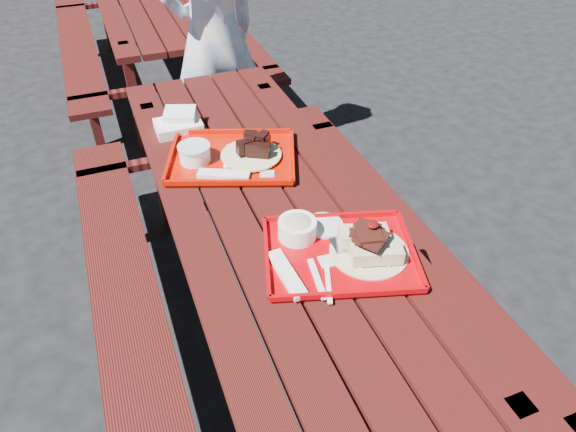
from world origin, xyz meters
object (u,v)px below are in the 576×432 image
object	(u,v)px
picnic_table_near	(274,245)
picnic_table_far	(151,19)
person	(214,36)
far_tray	(230,156)
near_tray	(339,244)

from	to	relation	value
picnic_table_near	picnic_table_far	xyz separation A→B (m)	(0.00, 2.80, 0.00)
picnic_table_far	person	world-z (taller)	person
picnic_table_far	far_tray	size ratio (longest dim) A/B	3.94
far_tray	person	bearing A→B (deg)	77.98
picnic_table_near	person	bearing A→B (deg)	83.18
near_tray	person	bearing A→B (deg)	88.13
picnic_table_near	far_tray	bearing A→B (deg)	100.16
far_tray	picnic_table_near	bearing A→B (deg)	-79.84
picnic_table_near	near_tray	world-z (taller)	near_tray
person	near_tray	bearing A→B (deg)	66.15
near_tray	far_tray	xyz separation A→B (m)	(-0.18, 0.65, -0.01)
picnic_table_far	near_tray	world-z (taller)	near_tray
far_tray	picnic_table_far	bearing A→B (deg)	88.56
near_tray	person	world-z (taller)	person
picnic_table_far	near_tray	bearing A→B (deg)	-87.85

